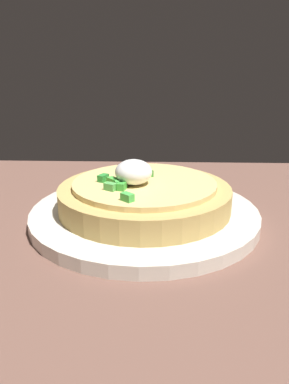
{
  "coord_description": "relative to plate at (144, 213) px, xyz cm",
  "views": [
    {
      "loc": [
        -5.01,
        24.75,
        19.89
      ],
      "look_at": [
        -3.55,
        -14.63,
        6.19
      ],
      "focal_mm": 33.26,
      "sensor_mm": 36.0,
      "label": 1
    }
  ],
  "objects": [
    {
      "name": "plate",
      "position": [
        0.0,
        0.0,
        0.0
      ],
      "size": [
        26.78,
        26.78,
        1.45
      ],
      "primitive_type": "cylinder",
      "color": "silver",
      "rests_on": "dining_table"
    },
    {
      "name": "dining_table",
      "position": [
        3.55,
        14.63,
        -2.09
      ],
      "size": [
        107.27,
        84.91,
        2.73
      ],
      "primitive_type": "cube",
      "color": "brown",
      "rests_on": "ground"
    },
    {
      "name": "pizza",
      "position": [
        0.06,
        0.05,
        2.44
      ],
      "size": [
        20.12,
        20.12,
        6.15
      ],
      "color": "tan",
      "rests_on": "plate"
    }
  ]
}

